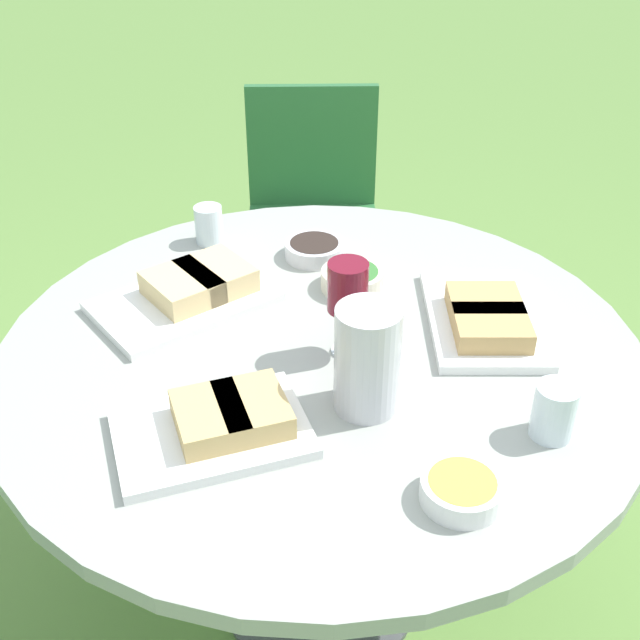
{
  "coord_description": "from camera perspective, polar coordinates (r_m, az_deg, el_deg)",
  "views": [
    {
      "loc": [
        -0.89,
        0.95,
        1.7
      ],
      "look_at": [
        0.0,
        0.0,
        0.83
      ],
      "focal_mm": 45.0,
      "sensor_mm": 36.0,
      "label": 1
    }
  ],
  "objects": [
    {
      "name": "platter_bread_main",
      "position": [
        1.67,
        11.67,
        0.19
      ],
      "size": [
        0.41,
        0.42,
        0.06
      ],
      "color": "white",
      "rests_on": "dining_table"
    },
    {
      "name": "water_pitcher",
      "position": [
        1.39,
        3.36,
        -2.8
      ],
      "size": [
        0.12,
        0.12,
        0.2
      ],
      "color": "silver",
      "rests_on": "dining_table"
    },
    {
      "name": "platter_sandwich_side",
      "position": [
        1.74,
        -9.08,
        2.07
      ],
      "size": [
        0.29,
        0.4,
        0.07
      ],
      "color": "white",
      "rests_on": "dining_table"
    },
    {
      "name": "bowl_fries",
      "position": [
        1.29,
        10.03,
        -11.76
      ],
      "size": [
        0.13,
        0.13,
        0.04
      ],
      "color": "white",
      "rests_on": "dining_table"
    },
    {
      "name": "ground_plane",
      "position": [
        2.14,
        0.0,
        -18.81
      ],
      "size": [
        40.0,
        40.0,
        0.0
      ],
      "primitive_type": "plane",
      "color": "#668E42"
    },
    {
      "name": "bowl_olives",
      "position": [
        1.9,
        -0.41,
        5.09
      ],
      "size": [
        0.14,
        0.14,
        0.04
      ],
      "color": "silver",
      "rests_on": "dining_table"
    },
    {
      "name": "bowl_salad",
      "position": [
        1.77,
        2.31,
        2.98
      ],
      "size": [
        0.14,
        0.14,
        0.04
      ],
      "color": "beige",
      "rests_on": "dining_table"
    },
    {
      "name": "chair_near_left",
      "position": [
        2.75,
        -0.53,
        8.39
      ],
      "size": [
        0.61,
        0.61,
        0.89
      ],
      "color": "#2D6B38",
      "rests_on": "ground_plane"
    },
    {
      "name": "cup_water_far",
      "position": [
        1.42,
        16.31,
        -6.25
      ],
      "size": [
        0.07,
        0.07,
        0.1
      ],
      "color": "silver",
      "rests_on": "dining_table"
    },
    {
      "name": "cup_water_near",
      "position": [
        1.97,
        -7.91,
        6.73
      ],
      "size": [
        0.07,
        0.07,
        0.09
      ],
      "color": "silver",
      "rests_on": "dining_table"
    },
    {
      "name": "wine_glass",
      "position": [
        1.5,
        1.98,
        2.18
      ],
      "size": [
        0.08,
        0.08,
        0.2
      ],
      "color": "silver",
      "rests_on": "dining_table"
    },
    {
      "name": "platter_charcuterie",
      "position": [
        1.38,
        -7.02,
        -7.3
      ],
      "size": [
        0.35,
        0.39,
        0.06
      ],
      "color": "white",
      "rests_on": "dining_table"
    },
    {
      "name": "dining_table",
      "position": [
        1.67,
        0.0,
        -4.81
      ],
      "size": [
        1.29,
        1.29,
        0.77
      ],
      "color": "#4C4C51",
      "rests_on": "ground_plane"
    }
  ]
}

